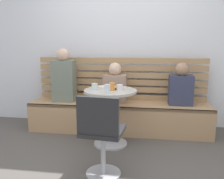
{
  "coord_description": "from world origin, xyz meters",
  "views": [
    {
      "loc": [
        0.41,
        -2.29,
        1.32
      ],
      "look_at": [
        -0.02,
        0.66,
        0.75
      ],
      "focal_mm": 38.44,
      "sensor_mm": 36.0,
      "label": 1
    }
  ],
  "objects_px": {
    "cafe_table": "(110,107)",
    "white_chair": "(101,133)",
    "booth_bench": "(119,117)",
    "cup_tumbler_orange": "(112,87)",
    "person_child_left": "(181,86)",
    "person_child_middle": "(115,85)",
    "person_adult": "(64,78)",
    "cup_water_clear": "(107,89)",
    "plate_small": "(103,86)",
    "phone_on_table": "(114,89)",
    "cup_ceramic_white": "(120,87)",
    "cup_glass_short": "(95,86)"
  },
  "relations": [
    {
      "from": "cup_ceramic_white",
      "to": "booth_bench",
      "type": "bearing_deg",
      "value": 97.79
    },
    {
      "from": "booth_bench",
      "to": "cup_water_clear",
      "type": "bearing_deg",
      "value": -93.9
    },
    {
      "from": "cup_ceramic_white",
      "to": "plate_small",
      "type": "height_order",
      "value": "cup_ceramic_white"
    },
    {
      "from": "person_adult",
      "to": "cup_ceramic_white",
      "type": "xyz_separation_m",
      "value": [
        0.93,
        -0.52,
        -0.03
      ]
    },
    {
      "from": "cup_tumbler_orange",
      "to": "cup_glass_short",
      "type": "bearing_deg",
      "value": 173.87
    },
    {
      "from": "cup_tumbler_orange",
      "to": "cup_glass_short",
      "type": "xyz_separation_m",
      "value": [
        -0.23,
        0.02,
        -0.01
      ]
    },
    {
      "from": "white_chair",
      "to": "person_child_middle",
      "type": "bearing_deg",
      "value": 92.02
    },
    {
      "from": "booth_bench",
      "to": "plate_small",
      "type": "xyz_separation_m",
      "value": [
        -0.18,
        -0.32,
        0.52
      ]
    },
    {
      "from": "booth_bench",
      "to": "cup_tumbler_orange",
      "type": "xyz_separation_m",
      "value": [
        -0.02,
        -0.55,
        0.57
      ]
    },
    {
      "from": "plate_small",
      "to": "phone_on_table",
      "type": "distance_m",
      "value": 0.22
    },
    {
      "from": "person_adult",
      "to": "person_child_middle",
      "type": "xyz_separation_m",
      "value": [
        0.79,
        0.02,
        -0.1
      ]
    },
    {
      "from": "cup_water_clear",
      "to": "booth_bench",
      "type": "bearing_deg",
      "value": 86.1
    },
    {
      "from": "booth_bench",
      "to": "cup_ceramic_white",
      "type": "xyz_separation_m",
      "value": [
        0.07,
        -0.51,
        0.55
      ]
    },
    {
      "from": "cup_ceramic_white",
      "to": "phone_on_table",
      "type": "relative_size",
      "value": 0.57
    },
    {
      "from": "person_adult",
      "to": "cup_tumbler_orange",
      "type": "xyz_separation_m",
      "value": [
        0.83,
        -0.56,
        -0.02
      ]
    },
    {
      "from": "person_child_middle",
      "to": "plate_small",
      "type": "distance_m",
      "value": 0.37
    },
    {
      "from": "cup_tumbler_orange",
      "to": "phone_on_table",
      "type": "bearing_deg",
      "value": 82.06
    },
    {
      "from": "booth_bench",
      "to": "person_child_middle",
      "type": "xyz_separation_m",
      "value": [
        -0.06,
        0.04,
        0.48
      ]
    },
    {
      "from": "cafe_table",
      "to": "plate_small",
      "type": "height_order",
      "value": "plate_small"
    },
    {
      "from": "booth_bench",
      "to": "cup_water_clear",
      "type": "relative_size",
      "value": 24.55
    },
    {
      "from": "phone_on_table",
      "to": "cup_tumbler_orange",
      "type": "bearing_deg",
      "value": -144.35
    },
    {
      "from": "booth_bench",
      "to": "cup_ceramic_white",
      "type": "distance_m",
      "value": 0.76
    },
    {
      "from": "booth_bench",
      "to": "plate_small",
      "type": "relative_size",
      "value": 15.88
    },
    {
      "from": "person_child_middle",
      "to": "cup_ceramic_white",
      "type": "relative_size",
      "value": 7.58
    },
    {
      "from": "white_chair",
      "to": "plate_small",
      "type": "bearing_deg",
      "value": 99.52
    },
    {
      "from": "booth_bench",
      "to": "person_child_left",
      "type": "distance_m",
      "value": 1.03
    },
    {
      "from": "cafe_table",
      "to": "plate_small",
      "type": "xyz_separation_m",
      "value": [
        -0.14,
        0.2,
        0.23
      ]
    },
    {
      "from": "cup_ceramic_white",
      "to": "plate_small",
      "type": "relative_size",
      "value": 0.47
    },
    {
      "from": "booth_bench",
      "to": "white_chair",
      "type": "height_order",
      "value": "white_chair"
    },
    {
      "from": "cafe_table",
      "to": "cup_ceramic_white",
      "type": "bearing_deg",
      "value": 2.21
    },
    {
      "from": "cup_tumbler_orange",
      "to": "cup_glass_short",
      "type": "distance_m",
      "value": 0.23
    },
    {
      "from": "person_child_middle",
      "to": "cup_tumbler_orange",
      "type": "bearing_deg",
      "value": -86.03
    },
    {
      "from": "white_chair",
      "to": "cup_tumbler_orange",
      "type": "xyz_separation_m",
      "value": [
        -0.01,
        0.78,
        0.33
      ]
    },
    {
      "from": "person_adult",
      "to": "cup_ceramic_white",
      "type": "distance_m",
      "value": 1.06
    },
    {
      "from": "booth_bench",
      "to": "cup_tumbler_orange",
      "type": "distance_m",
      "value": 0.79
    },
    {
      "from": "person_adult",
      "to": "person_child_middle",
      "type": "relative_size",
      "value": 1.34
    },
    {
      "from": "booth_bench",
      "to": "person_child_left",
      "type": "xyz_separation_m",
      "value": [
        0.9,
        0.04,
        0.49
      ]
    },
    {
      "from": "cup_glass_short",
      "to": "phone_on_table",
      "type": "xyz_separation_m",
      "value": [
        0.25,
        0.08,
        -0.04
      ]
    },
    {
      "from": "cafe_table",
      "to": "cup_water_clear",
      "type": "distance_m",
      "value": 0.36
    },
    {
      "from": "person_adult",
      "to": "booth_bench",
      "type": "bearing_deg",
      "value": -0.85
    },
    {
      "from": "cafe_table",
      "to": "phone_on_table",
      "type": "height_order",
      "value": "phone_on_table"
    },
    {
      "from": "white_chair",
      "to": "plate_small",
      "type": "distance_m",
      "value": 1.06
    },
    {
      "from": "person_adult",
      "to": "cup_water_clear",
      "type": "bearing_deg",
      "value": -43.09
    },
    {
      "from": "white_chair",
      "to": "cup_water_clear",
      "type": "distance_m",
      "value": 0.67
    },
    {
      "from": "person_child_left",
      "to": "plate_small",
      "type": "distance_m",
      "value": 1.14
    },
    {
      "from": "person_child_left",
      "to": "person_child_middle",
      "type": "relative_size",
      "value": 1.02
    },
    {
      "from": "person_adult",
      "to": "person_child_left",
      "type": "distance_m",
      "value": 1.76
    },
    {
      "from": "white_chair",
      "to": "phone_on_table",
      "type": "distance_m",
      "value": 0.93
    },
    {
      "from": "cup_ceramic_white",
      "to": "phone_on_table",
      "type": "xyz_separation_m",
      "value": [
        -0.08,
        0.07,
        -0.03
      ]
    },
    {
      "from": "cafe_table",
      "to": "white_chair",
      "type": "height_order",
      "value": "white_chair"
    }
  ]
}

